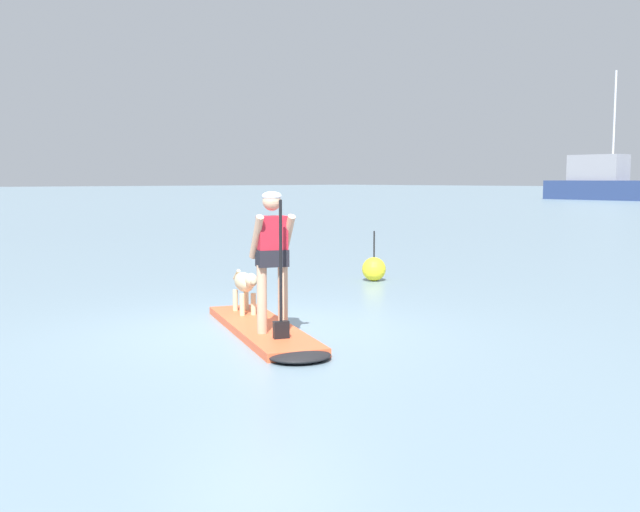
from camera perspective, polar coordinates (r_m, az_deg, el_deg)
ground_plane at (r=9.32m, az=-4.53°, el=-5.95°), size 400.00×400.00×0.00m
paddleboard at (r=9.10m, az=-4.15°, el=-5.92°), size 3.34×1.95×0.10m
person_paddler at (r=8.68m, az=-3.70°, el=0.32°), size 0.68×0.60×1.68m
dog at (r=10.05m, az=-5.84°, el=-2.17°), size 1.06×0.52×0.59m
moored_boat_center at (r=75.76m, az=21.12°, el=5.31°), size 11.58×4.13×12.11m
marker_buoy at (r=13.98m, az=4.20°, el=-1.01°), size 0.45×0.45×0.95m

